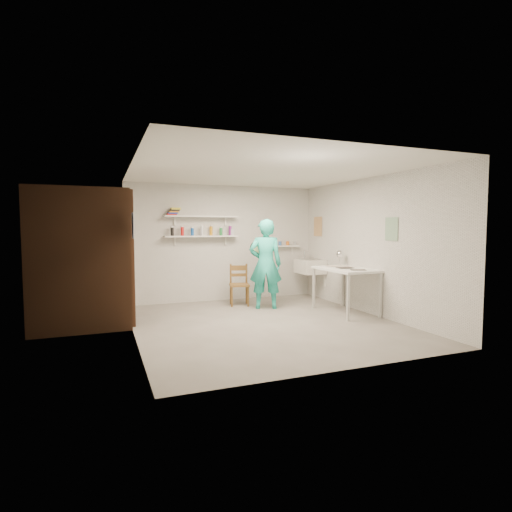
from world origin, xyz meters
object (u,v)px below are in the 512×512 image
object	(u,v)px
wooden_chair	(239,285)
work_table	(345,291)
wall_clock	(258,249)
desk_lamp	(340,254)
belfast_sink	(310,266)
man	(265,264)

from	to	relation	value
wooden_chair	work_table	size ratio (longest dim) A/B	0.67
wall_clock	desk_lamp	xyz separation A→B (m)	(1.45, -0.60, -0.10)
wall_clock	work_table	world-z (taller)	wall_clock
belfast_sink	work_table	size ratio (longest dim) A/B	0.50
desk_lamp	wooden_chair	bearing A→B (deg)	153.53
belfast_sink	man	xyz separation A→B (m)	(-1.29, -0.61, 0.14)
work_table	wooden_chair	bearing A→B (deg)	138.81
belfast_sink	wall_clock	distance (m)	1.48
man	wall_clock	distance (m)	0.36
wall_clock	work_table	xyz separation A→B (m)	(1.25, -1.09, -0.72)
wall_clock	desk_lamp	size ratio (longest dim) A/B	2.01
wall_clock	desk_lamp	bearing A→B (deg)	-2.24
belfast_sink	work_table	world-z (taller)	belfast_sink
wooden_chair	desk_lamp	bearing A→B (deg)	-12.74
man	wooden_chair	xyz separation A→B (m)	(-0.36, 0.47, -0.44)
man	desk_lamp	bearing A→B (deg)	-175.79
wooden_chair	desk_lamp	world-z (taller)	desk_lamp
wall_clock	desk_lamp	distance (m)	1.58
wooden_chair	man	bearing A→B (deg)	-38.55
man	desk_lamp	xyz separation A→B (m)	(1.38, -0.40, 0.18)
belfast_sink	work_table	xyz separation A→B (m)	(-0.11, -1.49, -0.30)
belfast_sink	wooden_chair	xyz separation A→B (m)	(-1.65, -0.14, -0.30)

